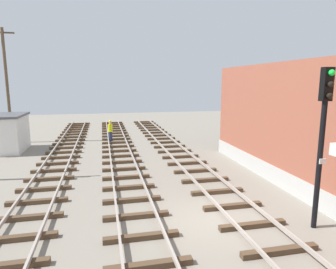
% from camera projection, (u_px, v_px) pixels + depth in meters
% --- Properties ---
extents(ground_plane, '(80.00, 80.00, 0.00)m').
position_uv_depth(ground_plane, '(211.00, 220.00, 11.04)').
color(ground_plane, gray).
extents(track_near_building, '(2.50, 56.66, 0.32)m').
position_uv_depth(track_near_building, '(242.00, 214.00, 11.28)').
color(track_near_building, '#4C3826').
rests_on(track_near_building, ground).
extents(track_centre, '(2.50, 56.66, 0.32)m').
position_uv_depth(track_centre, '(139.00, 225.00, 10.44)').
color(track_centre, '#4C3826').
rests_on(track_centre, ground).
extents(track_far, '(2.50, 56.66, 0.32)m').
position_uv_depth(track_far, '(17.00, 237.00, 9.60)').
color(track_far, '#4C3826').
rests_on(track_far, ground).
extents(signal_mast, '(0.36, 0.40, 5.58)m').
position_uv_depth(signal_mast, '(323.00, 131.00, 9.90)').
color(signal_mast, black).
rests_on(signal_mast, ground).
extents(control_hut, '(3.00, 3.80, 2.76)m').
position_uv_depth(control_hut, '(4.00, 133.00, 21.87)').
color(control_hut, silver).
rests_on(control_hut, ground).
extents(utility_pole_far, '(1.80, 0.24, 9.42)m').
position_uv_depth(utility_pole_far, '(7.00, 84.00, 24.38)').
color(utility_pole_far, brown).
rests_on(utility_pole_far, ground).
extents(track_worker_foreground, '(0.40, 0.40, 1.87)m').
position_uv_depth(track_worker_foreground, '(110.00, 131.00, 25.62)').
color(track_worker_foreground, '#262D4C').
rests_on(track_worker_foreground, ground).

